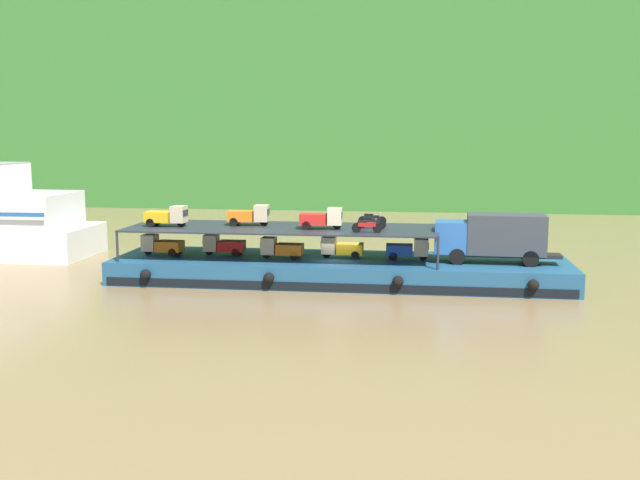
{
  "coord_description": "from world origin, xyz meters",
  "views": [
    {
      "loc": [
        5.03,
        -46.97,
        9.7
      ],
      "look_at": [
        -1.28,
        0.0,
        2.7
      ],
      "focal_mm": 41.13,
      "sensor_mm": 36.0,
      "label": 1
    }
  ],
  "objects_px": {
    "cargo_barge": "(339,270)",
    "motorcycle_upper_port": "(367,226)",
    "motorcycle_upper_centre": "(371,222)",
    "mini_truck_lower_stern": "(162,245)",
    "mini_truck_upper_mid": "(249,215)",
    "motorcycle_upper_stbd": "(372,219)",
    "mini_truck_upper_stern": "(167,216)",
    "covered_lorry": "(493,236)",
    "mini_truck_upper_fore": "(322,218)",
    "mini_truck_lower_aft": "(224,245)",
    "mini_truck_lower_bow": "(408,249)",
    "mini_truck_lower_mid": "(281,248)",
    "mini_truck_lower_fore": "(342,248)"
  },
  "relations": [
    {
      "from": "cargo_barge",
      "to": "motorcycle_upper_port",
      "type": "xyz_separation_m",
      "value": [
        1.9,
        -1.9,
        3.18
      ]
    },
    {
      "from": "cargo_barge",
      "to": "motorcycle_upper_centre",
      "type": "height_order",
      "value": "motorcycle_upper_centre"
    },
    {
      "from": "mini_truck_lower_stern",
      "to": "mini_truck_upper_mid",
      "type": "distance_m",
      "value": 6.23
    },
    {
      "from": "motorcycle_upper_stbd",
      "to": "motorcycle_upper_centre",
      "type": "bearing_deg",
      "value": -88.19
    },
    {
      "from": "mini_truck_lower_stern",
      "to": "mini_truck_upper_mid",
      "type": "xyz_separation_m",
      "value": [
        5.83,
        0.92,
        2.0
      ]
    },
    {
      "from": "motorcycle_upper_port",
      "to": "motorcycle_upper_stbd",
      "type": "height_order",
      "value": "same"
    },
    {
      "from": "mini_truck_upper_stern",
      "to": "mini_truck_upper_mid",
      "type": "relative_size",
      "value": 1.01
    },
    {
      "from": "covered_lorry",
      "to": "mini_truck_lower_stern",
      "type": "distance_m",
      "value": 21.77
    },
    {
      "from": "mini_truck_upper_mid",
      "to": "motorcycle_upper_centre",
      "type": "xyz_separation_m",
      "value": [
        8.2,
        -0.66,
        -0.26
      ]
    },
    {
      "from": "mini_truck_upper_fore",
      "to": "motorcycle_upper_centre",
      "type": "distance_m",
      "value": 3.19
    },
    {
      "from": "cargo_barge",
      "to": "mini_truck_lower_aft",
      "type": "bearing_deg",
      "value": 177.57
    },
    {
      "from": "mini_truck_lower_bow",
      "to": "cargo_barge",
      "type": "bearing_deg",
      "value": -177.06
    },
    {
      "from": "mini_truck_lower_bow",
      "to": "mini_truck_upper_fore",
      "type": "relative_size",
      "value": 0.99
    },
    {
      "from": "mini_truck_lower_mid",
      "to": "mini_truck_upper_stern",
      "type": "relative_size",
      "value": 0.99
    },
    {
      "from": "mini_truck_lower_mid",
      "to": "motorcycle_upper_centre",
      "type": "xyz_separation_m",
      "value": [
        5.82,
        0.49,
        1.74
      ]
    },
    {
      "from": "mini_truck_upper_mid",
      "to": "motorcycle_upper_port",
      "type": "relative_size",
      "value": 1.46
    },
    {
      "from": "mini_truck_lower_aft",
      "to": "mini_truck_lower_mid",
      "type": "bearing_deg",
      "value": -11.05
    },
    {
      "from": "cargo_barge",
      "to": "covered_lorry",
      "type": "bearing_deg",
      "value": -1.52
    },
    {
      "from": "mini_truck_lower_mid",
      "to": "motorcycle_upper_port",
      "type": "bearing_deg",
      "value": -14.2
    },
    {
      "from": "mini_truck_upper_fore",
      "to": "mini_truck_lower_aft",
      "type": "bearing_deg",
      "value": 173.23
    },
    {
      "from": "mini_truck_lower_aft",
      "to": "mini_truck_upper_fore",
      "type": "xyz_separation_m",
      "value": [
        6.77,
        -0.8,
        2.0
      ]
    },
    {
      "from": "motorcycle_upper_centre",
      "to": "mini_truck_upper_stern",
      "type": "bearing_deg",
      "value": -177.6
    },
    {
      "from": "mini_truck_lower_stern",
      "to": "mini_truck_upper_fore",
      "type": "bearing_deg",
      "value": -1.25
    },
    {
      "from": "motorcycle_upper_centre",
      "to": "motorcycle_upper_stbd",
      "type": "bearing_deg",
      "value": 91.81
    },
    {
      "from": "mini_truck_lower_stern",
      "to": "mini_truck_lower_aft",
      "type": "xyz_separation_m",
      "value": [
        4.11,
        0.57,
        0.0
      ]
    },
    {
      "from": "covered_lorry",
      "to": "motorcycle_upper_port",
      "type": "height_order",
      "value": "covered_lorry"
    },
    {
      "from": "mini_truck_lower_aft",
      "to": "mini_truck_upper_stern",
      "type": "relative_size",
      "value": 0.98
    },
    {
      "from": "mini_truck_lower_bow",
      "to": "covered_lorry",
      "type": "bearing_deg",
      "value": -5.26
    },
    {
      "from": "mini_truck_lower_stern",
      "to": "mini_truck_lower_mid",
      "type": "distance_m",
      "value": 8.21
    },
    {
      "from": "cargo_barge",
      "to": "motorcycle_upper_stbd",
      "type": "height_order",
      "value": "motorcycle_upper_stbd"
    },
    {
      "from": "covered_lorry",
      "to": "motorcycle_upper_port",
      "type": "bearing_deg",
      "value": -168.22
    },
    {
      "from": "cargo_barge",
      "to": "mini_truck_upper_mid",
      "type": "bearing_deg",
      "value": 173.66
    },
    {
      "from": "mini_truck_upper_stern",
      "to": "mini_truck_upper_fore",
      "type": "distance_m",
      "value": 10.35
    },
    {
      "from": "mini_truck_lower_fore",
      "to": "motorcycle_upper_port",
      "type": "bearing_deg",
      "value": -50.6
    },
    {
      "from": "mini_truck_lower_mid",
      "to": "mini_truck_lower_bow",
      "type": "xyz_separation_m",
      "value": [
        8.22,
        0.7,
        0.0
      ]
    },
    {
      "from": "mini_truck_upper_mid",
      "to": "mini_truck_upper_fore",
      "type": "relative_size",
      "value": 1.0
    },
    {
      "from": "covered_lorry",
      "to": "mini_truck_lower_fore",
      "type": "height_order",
      "value": "covered_lorry"
    },
    {
      "from": "mini_truck_lower_mid",
      "to": "motorcycle_upper_port",
      "type": "xyz_separation_m",
      "value": [
        5.67,
        -1.43,
        1.74
      ]
    },
    {
      "from": "covered_lorry",
      "to": "mini_truck_upper_fore",
      "type": "distance_m",
      "value": 10.91
    },
    {
      "from": "covered_lorry",
      "to": "mini_truck_lower_fore",
      "type": "relative_size",
      "value": 2.88
    },
    {
      "from": "mini_truck_lower_aft",
      "to": "mini_truck_lower_fore",
      "type": "distance_m",
      "value": 7.98
    },
    {
      "from": "mini_truck_lower_mid",
      "to": "mini_truck_lower_stern",
      "type": "bearing_deg",
      "value": 178.38
    },
    {
      "from": "cargo_barge",
      "to": "mini_truck_lower_bow",
      "type": "distance_m",
      "value": 4.69
    },
    {
      "from": "mini_truck_lower_bow",
      "to": "motorcycle_upper_port",
      "type": "xyz_separation_m",
      "value": [
        -2.56,
        -2.13,
        1.74
      ]
    },
    {
      "from": "mini_truck_upper_mid",
      "to": "cargo_barge",
      "type": "bearing_deg",
      "value": -6.34
    },
    {
      "from": "cargo_barge",
      "to": "covered_lorry",
      "type": "distance_m",
      "value": 10.08
    },
    {
      "from": "mini_truck_lower_bow",
      "to": "motorcycle_upper_port",
      "type": "height_order",
      "value": "motorcycle_upper_port"
    },
    {
      "from": "cargo_barge",
      "to": "mini_truck_upper_fore",
      "type": "relative_size",
      "value": 10.64
    },
    {
      "from": "mini_truck_lower_fore",
      "to": "mini_truck_upper_fore",
      "type": "distance_m",
      "value": 2.45
    },
    {
      "from": "mini_truck_lower_mid",
      "to": "motorcycle_upper_stbd",
      "type": "distance_m",
      "value": 6.48
    }
  ]
}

